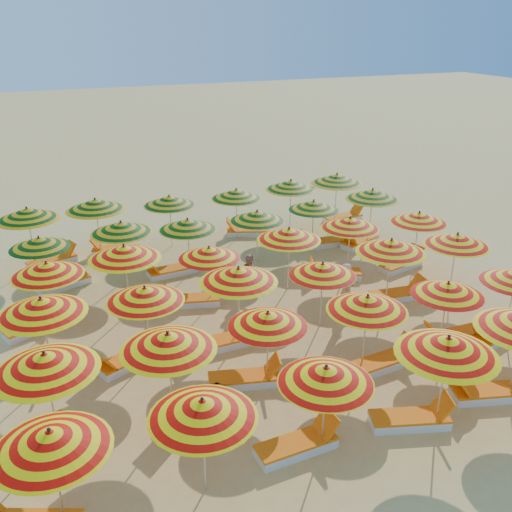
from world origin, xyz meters
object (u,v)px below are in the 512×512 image
Objects in this scene: umbrella_28 at (314,205)px; umbrella_24 at (39,243)px; umbrella_8 at (268,319)px; umbrella_34 at (291,185)px; umbrella_21 at (289,234)px; beachgoer_b at (250,274)px; umbrella_14 at (238,275)px; lounger_24 at (115,250)px; umbrella_1 at (202,409)px; umbrella_20 at (209,253)px; umbrella_18 at (47,269)px; lounger_22 at (359,242)px; lounger_5 at (27,439)px; lounger_3 at (486,393)px; umbrella_17 at (457,240)px; umbrella_19 at (124,252)px; umbrella_15 at (323,269)px; umbrella_25 at (121,227)px; lounger_19 at (62,283)px; umbrella_7 at (168,342)px; umbrella_23 at (419,218)px; umbrella_29 at (372,194)px; lounger_18 at (402,264)px; lounger_7 at (246,379)px; lounger_13 at (221,342)px; umbrella_12 at (41,306)px; lounger_16 at (190,300)px; umbrella_35 at (337,179)px; lounger_23 at (53,260)px; umbrella_22 at (350,223)px; lounger_17 at (334,273)px; umbrella_30 at (27,214)px; lounger_25 at (247,231)px; umbrella_26 at (188,225)px; beachgoer_a at (347,288)px; umbrella_27 at (257,216)px; lounger_14 at (398,294)px; lounger_20 at (172,271)px; lounger_12 at (128,360)px; lounger_11 at (30,373)px; lounger_21 at (323,242)px; lounger_2 at (411,419)px; lounger_26 at (344,218)px; umbrella_9 at (367,303)px; umbrella_10 at (448,289)px; umbrella_6 at (45,362)px; umbrella_13 at (145,294)px; lounger_1 at (298,445)px; umbrella_32 at (169,201)px; lounger_15 at (37,326)px.

umbrella_24 is at bearing -179.55° from umbrella_28.
umbrella_34 is (5.17, 9.50, 0.16)m from umbrella_8.
umbrella_21 reaches higher than beachgoer_b.
umbrella_14 is 1.48× the size of lounger_24.
umbrella_20 is (2.45, 7.08, -0.14)m from umbrella_1.
umbrella_18 is 11.72m from lounger_22.
lounger_3 is at bearing 145.16° from lounger_5.
umbrella_19 is (-9.71, 2.69, 0.09)m from umbrella_17.
umbrella_25 is (-4.59, 5.21, 0.12)m from umbrella_15.
umbrella_25 is 1.17× the size of lounger_22.
umbrella_34 is 1.22× the size of lounger_19.
umbrella_7 is 1.08× the size of umbrella_23.
umbrella_29 reaches higher than lounger_18.
umbrella_24 is (-12.23, 2.76, -0.08)m from umbrella_23.
lounger_7 is (4.97, 0.22, 0.00)m from lounger_5.
umbrella_14 is at bearing -163.54° from lounger_13.
umbrella_12 is 5.17m from lounger_16.
lounger_24 is (-9.15, 5.19, 0.00)m from lounger_18.
lounger_23 is at bearing 179.21° from umbrella_35.
umbrella_19 is at bearing 46.89° from umbrella_12.
lounger_19 is at bearing 144.07° from umbrella_20.
umbrella_21 is 2.44m from umbrella_22.
umbrella_34 reaches higher than lounger_17.
umbrella_30 is 1.24× the size of lounger_25.
beachgoer_a is at bearing -51.11° from umbrella_26.
lounger_19 is at bearing 175.26° from umbrella_27.
umbrella_14 is 2.75m from lounger_7.
lounger_14 is 7.61m from lounger_20.
umbrella_18 is at bearing -122.16° from lounger_5.
umbrella_19 is 2.38m from umbrella_25.
umbrella_12 is 9.78m from lounger_17.
umbrella_28 is at bearing -170.37° from lounger_12.
umbrella_18 is 1.01× the size of umbrella_20.
lounger_21 is at bearing 40.94° from lounger_11.
lounger_3 is at bearing 20.42° from lounger_2.
umbrella_28 is 9.70m from lounger_12.
umbrella_7 reaches higher than lounger_22.
umbrella_25 reaches higher than lounger_26.
umbrella_9 reaches higher than umbrella_10.
umbrella_20 is 5.77m from umbrella_28.
umbrella_29 reaches higher than umbrella_9.
beachgoer_a is at bearing 148.00° from lounger_24.
umbrella_12 is 7.82m from umbrella_21.
umbrella_6 reaches higher than umbrella_13.
lounger_1 is 0.96× the size of lounger_3.
umbrella_32 is at bearing -54.52° from lounger_3.
lounger_21 is at bearing -137.61° from lounger_26.
umbrella_14 is at bearing -49.53° from lounger_15.
lounger_15 is (-9.97, 5.09, -1.59)m from umbrella_10.
lounger_19 is at bearing 84.22° from umbrella_6.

